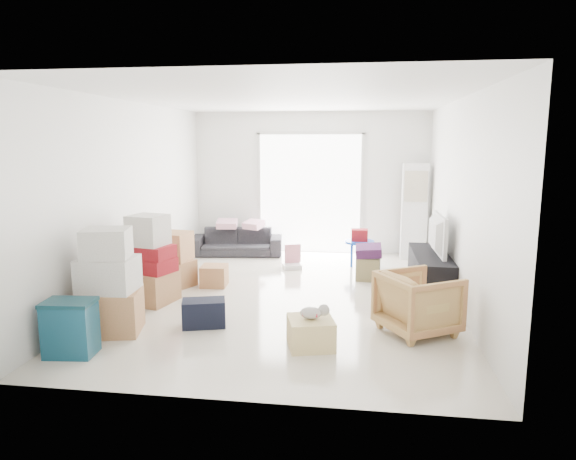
# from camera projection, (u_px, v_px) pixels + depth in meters

# --- Properties ---
(room_shell) EXTENTS (4.98, 6.48, 3.18)m
(room_shell) POSITION_uv_depth(u_px,v_px,m) (289.00, 200.00, 6.98)
(room_shell) COLOR beige
(room_shell) RESTS_ON ground
(sliding_door) EXTENTS (2.10, 0.04, 2.33)m
(sliding_door) POSITION_uv_depth(u_px,v_px,m) (310.00, 188.00, 9.90)
(sliding_door) COLOR white
(sliding_door) RESTS_ON room_shell
(ac_tower) EXTENTS (0.45, 0.30, 1.75)m
(ac_tower) POSITION_uv_depth(u_px,v_px,m) (414.00, 211.00, 9.38)
(ac_tower) COLOR white
(ac_tower) RESTS_ON room_shell
(tv_console) EXTENTS (0.49, 1.63, 0.54)m
(tv_console) POSITION_uv_depth(u_px,v_px,m) (430.00, 272.00, 7.44)
(tv_console) COLOR black
(tv_console) RESTS_ON room_shell
(television) EXTENTS (0.60, 1.01, 0.13)m
(television) POSITION_uv_depth(u_px,v_px,m) (431.00, 249.00, 7.38)
(television) COLOR black
(television) RESTS_ON tv_console
(sofa) EXTENTS (1.76, 0.71, 0.67)m
(sofa) POSITION_uv_depth(u_px,v_px,m) (237.00, 237.00, 9.78)
(sofa) COLOR #28282D
(sofa) RESTS_ON room_shell
(pillow_left) EXTENTS (0.38, 0.32, 0.11)m
(pillow_left) POSITION_uv_depth(u_px,v_px,m) (227.00, 217.00, 9.78)
(pillow_left) COLOR #EDADBE
(pillow_left) RESTS_ON sofa
(pillow_right) EXTENTS (0.40, 0.37, 0.11)m
(pillow_right) POSITION_uv_depth(u_px,v_px,m) (254.00, 217.00, 9.70)
(pillow_right) COLOR #EDADBE
(pillow_right) RESTS_ON sofa
(armchair) EXTENTS (0.99, 1.01, 0.77)m
(armchair) POSITION_uv_depth(u_px,v_px,m) (418.00, 300.00, 5.75)
(armchair) COLOR tan
(armchair) RESTS_ON room_shell
(storage_bins) EXTENTS (0.53, 0.39, 0.57)m
(storage_bins) POSITION_uv_depth(u_px,v_px,m) (70.00, 328.00, 5.17)
(storage_bins) COLOR navy
(storage_bins) RESTS_ON room_shell
(box_stack_a) EXTENTS (0.75, 0.67, 1.19)m
(box_stack_a) POSITION_uv_depth(u_px,v_px,m) (109.00, 287.00, 5.74)
(box_stack_a) COLOR #B0724F
(box_stack_a) RESTS_ON room_shell
(box_stack_b) EXTENTS (0.74, 0.70, 1.19)m
(box_stack_b) POSITION_uv_depth(u_px,v_px,m) (150.00, 265.00, 6.85)
(box_stack_b) COLOR #B0724F
(box_stack_b) RESTS_ON room_shell
(box_stack_c) EXTENTS (0.68, 0.63, 0.81)m
(box_stack_c) POSITION_uv_depth(u_px,v_px,m) (174.00, 260.00, 7.65)
(box_stack_c) COLOR #B0724F
(box_stack_c) RESTS_ON room_shell
(loose_box) EXTENTS (0.40, 0.40, 0.31)m
(loose_box) POSITION_uv_depth(u_px,v_px,m) (214.00, 276.00, 7.68)
(loose_box) COLOR #B0724F
(loose_box) RESTS_ON room_shell
(duffel_bag) EXTENTS (0.56, 0.42, 0.32)m
(duffel_bag) POSITION_uv_depth(u_px,v_px,m) (204.00, 313.00, 6.00)
(duffel_bag) COLOR black
(duffel_bag) RESTS_ON room_shell
(ottoman) EXTENTS (0.39, 0.39, 0.36)m
(ottoman) POSITION_uv_depth(u_px,v_px,m) (368.00, 268.00, 8.03)
(ottoman) COLOR olive
(ottoman) RESTS_ON room_shell
(blanket) EXTENTS (0.40, 0.40, 0.14)m
(blanket) POSITION_uv_depth(u_px,v_px,m) (369.00, 253.00, 7.99)
(blanket) COLOR #512154
(blanket) RESTS_ON ottoman
(kids_table) EXTENTS (0.52, 0.52, 0.64)m
(kids_table) POSITION_uv_depth(u_px,v_px,m) (359.00, 240.00, 8.88)
(kids_table) COLOR blue
(kids_table) RESTS_ON room_shell
(toy_walker) EXTENTS (0.37, 0.35, 0.40)m
(toy_walker) POSITION_uv_depth(u_px,v_px,m) (292.00, 262.00, 8.78)
(toy_walker) COLOR silver
(toy_walker) RESTS_ON room_shell
(wood_crate) EXTENTS (0.57, 0.57, 0.31)m
(wood_crate) POSITION_uv_depth(u_px,v_px,m) (311.00, 333.00, 5.40)
(wood_crate) COLOR #DEC580
(wood_crate) RESTS_ON room_shell
(plush_bunny) EXTENTS (0.31, 0.17, 0.16)m
(plush_bunny) POSITION_uv_depth(u_px,v_px,m) (314.00, 312.00, 5.36)
(plush_bunny) COLOR #B2ADA8
(plush_bunny) RESTS_ON wood_crate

